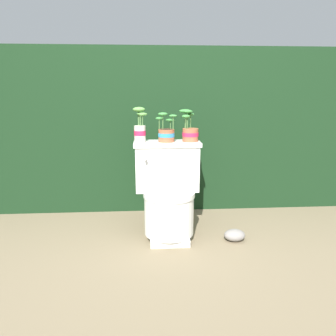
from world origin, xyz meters
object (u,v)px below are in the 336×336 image
at_px(potted_plant_left, 140,128).
at_px(potted_plant_midleft, 166,133).
at_px(garden_stone, 235,235).
at_px(potted_plant_middle, 190,131).
at_px(toilet, 168,192).

bearing_deg(potted_plant_left, potted_plant_midleft, -5.85).
xyz_separation_m(potted_plant_midleft, garden_stone, (0.46, -0.26, -0.69)).
height_order(potted_plant_midleft, garden_stone, potted_plant_midleft).
bearing_deg(potted_plant_middle, garden_stone, -44.14).
distance_m(potted_plant_left, garden_stone, 1.02).
relative_size(potted_plant_midleft, garden_stone, 1.43).
distance_m(toilet, potted_plant_middle, 0.47).
bearing_deg(potted_plant_middle, potted_plant_midleft, -174.20).
distance_m(toilet, potted_plant_midleft, 0.43).
xyz_separation_m(toilet, garden_stone, (0.46, -0.16, -0.28)).
height_order(toilet, potted_plant_midleft, potted_plant_midleft).
bearing_deg(toilet, garden_stone, -18.70).
bearing_deg(toilet, potted_plant_left, 146.65).
bearing_deg(potted_plant_midleft, potted_plant_left, 174.15).
bearing_deg(toilet, potted_plant_midleft, 92.64).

